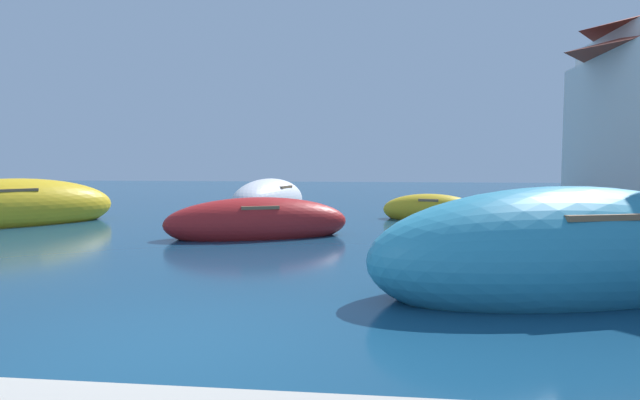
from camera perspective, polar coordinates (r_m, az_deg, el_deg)
The scene contains 7 objects.
ground at distance 6.11m, azimuth -15.60°, elevation -14.70°, with size 80.00×80.00×0.00m, color navy.
quay_promenade at distance 5.67m, azimuth 28.90°, elevation -13.95°, with size 44.00×32.00×0.50m.
moored_boat_0 at distance 19.37m, azimuth -5.35°, elevation -0.15°, with size 2.82×4.66×1.62m.
moored_boat_1 at distance 18.63m, azimuth -29.48°, elevation -0.76°, with size 5.43×5.71×1.77m.
moored_boat_2 at distance 13.82m, azimuth -6.50°, elevation -2.37°, with size 4.81×2.98×1.29m.
moored_boat_4 at distance 8.78m, azimuth 24.04°, elevation -5.28°, with size 6.37×3.98×2.03m.
moored_boat_5 at distance 17.93m, azimuth 11.44°, elevation -1.07°, with size 3.34×2.00×1.07m.
Camera 1 is at (2.21, -5.34, 1.98)m, focal length 30.81 mm.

